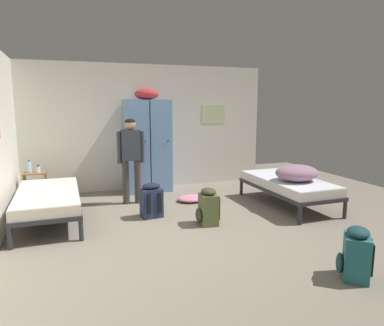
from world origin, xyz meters
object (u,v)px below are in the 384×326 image
at_px(bed_left_rear, 48,198).
at_px(bedding_heap, 297,173).
at_px(water_bottle, 29,167).
at_px(backpack_navy, 151,201).
at_px(clothes_pile_pink, 192,198).
at_px(shelf_unit, 35,185).
at_px(backpack_olive, 208,207).
at_px(person_traveler, 131,153).
at_px(lotion_bottle, 38,169).
at_px(locker_bank, 148,144).
at_px(backpack_teal, 355,254).
at_px(bed_right, 288,184).

distance_m(bed_left_rear, bedding_heap, 3.99).
bearing_deg(water_bottle, bed_left_rear, -74.71).
relative_size(backpack_navy, clothes_pile_pink, 1.04).
height_order(shelf_unit, bed_left_rear, shelf_unit).
distance_m(shelf_unit, clothes_pile_pink, 2.81).
bearing_deg(backpack_olive, clothes_pile_pink, 80.97).
distance_m(person_traveler, lotion_bottle, 1.67).
distance_m(bedding_heap, backpack_navy, 2.47).
distance_m(locker_bank, clothes_pile_pink, 1.50).
xyz_separation_m(person_traveler, clothes_pile_pink, (1.05, -0.24, -0.86)).
height_order(locker_bank, backpack_navy, locker_bank).
xyz_separation_m(locker_bank, backpack_teal, (1.15, -4.36, -0.71)).
relative_size(shelf_unit, person_traveler, 0.38).
bearing_deg(clothes_pile_pink, backpack_olive, -99.03).
distance_m(bed_left_rear, clothes_pile_pink, 2.48).
bearing_deg(shelf_unit, bedding_heap, -24.21).
bearing_deg(backpack_teal, backpack_olive, 110.96).
bearing_deg(shelf_unit, backpack_navy, -39.31).
height_order(bedding_heap, backpack_teal, bedding_heap).
relative_size(backpack_navy, backpack_olive, 1.00).
distance_m(water_bottle, backpack_navy, 2.40).
distance_m(person_traveler, backpack_teal, 3.96).
bearing_deg(backpack_teal, water_bottle, 128.89).
xyz_separation_m(locker_bank, backpack_navy, (-0.34, -1.68, -0.71)).
xyz_separation_m(water_bottle, backpack_olive, (2.56, -2.09, -0.41)).
xyz_separation_m(person_traveler, backpack_teal, (1.64, -3.54, -0.66)).
bearing_deg(backpack_olive, bedding_heap, 6.63).
relative_size(shelf_unit, lotion_bottle, 4.19).
bearing_deg(locker_bank, backpack_navy, -101.51).
height_order(shelf_unit, bedding_heap, bedding_heap).
relative_size(water_bottle, backpack_teal, 0.41).
bearing_deg(bed_right, bed_left_rear, 173.22).
bearing_deg(lotion_bottle, locker_bank, 7.68).
relative_size(person_traveler, backpack_teal, 2.76).
distance_m(lotion_bottle, backpack_navy, 2.24).
height_order(bed_left_rear, backpack_olive, backpack_olive).
bearing_deg(water_bottle, person_traveler, -19.25).
relative_size(bedding_heap, backpack_navy, 1.35).
bearing_deg(bedding_heap, shelf_unit, 155.79).
bearing_deg(backpack_navy, bedding_heap, -10.11).
height_order(bed_left_rear, water_bottle, water_bottle).
xyz_separation_m(locker_bank, backpack_olive, (0.36, -2.31, -0.71)).
xyz_separation_m(person_traveler, backpack_navy, (0.14, -0.87, -0.66)).
relative_size(lotion_bottle, backpack_navy, 0.25).
xyz_separation_m(bed_left_rear, bed_right, (3.92, -0.47, 0.00)).
relative_size(person_traveler, water_bottle, 6.66).
height_order(backpack_teal, clothes_pile_pink, backpack_teal).
bearing_deg(lotion_bottle, backpack_teal, -51.98).
bearing_deg(locker_bank, backpack_olive, -81.02).
bearing_deg(water_bottle, shelf_unit, -14.04).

